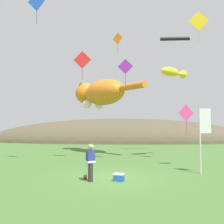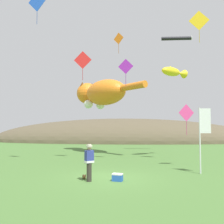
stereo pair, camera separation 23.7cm
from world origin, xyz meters
name	(u,v)px [view 1 (the left image)]	position (x,y,z in m)	size (l,w,h in m)	color
ground_plane	(108,178)	(0.00, 0.00, 0.00)	(120.00, 120.00, 0.00)	#477033
distant_hill_ridge	(120,141)	(0.00, 32.08, 0.00)	(48.25, 15.81, 8.20)	brown
festival_attendant	(91,161)	(-0.78, -0.82, 0.95)	(0.49, 0.47, 1.77)	#332D28
kite_spool	(85,177)	(-1.11, -0.30, 0.12)	(0.14, 0.24, 0.24)	olive
picnic_cooler	(119,177)	(0.58, -0.65, 0.18)	(0.56, 0.44, 0.36)	blue
festival_banner_pole	(203,130)	(5.29, 1.55, 2.42)	(0.66, 0.08, 3.71)	silver
kite_giant_cat	(100,93)	(-1.68, 12.34, 6.04)	(7.32, 7.76, 3.00)	orange
kite_fish_windsock	(173,72)	(4.98, 8.58, 7.31)	(2.67, 2.41, 0.87)	yellow
kite_tube_streamer	(175,39)	(6.01, 12.21, 11.54)	(3.00, 0.44, 0.44)	black
kite_diamond_blue	(37,1)	(-5.24, 3.76, 11.42)	(1.46, 0.49, 2.43)	blue
kite_diamond_orange	(118,39)	(0.19, 10.53, 11.05)	(0.97, 0.63, 2.04)	orange
kite_diamond_gold	(198,21)	(6.18, 4.92, 10.20)	(1.43, 0.15, 2.33)	yellow
kite_diamond_violet	(125,67)	(0.92, 5.99, 7.21)	(1.16, 0.21, 2.08)	purple
kite_diamond_pink	(186,113)	(4.93, 3.88, 3.53)	(1.09, 0.41, 2.05)	#E53F8C
kite_diamond_red	(82,60)	(-2.47, 6.31, 7.86)	(1.42, 0.08, 2.32)	red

